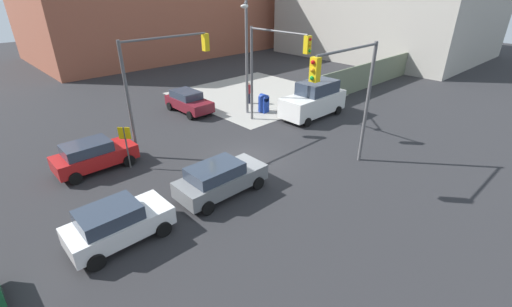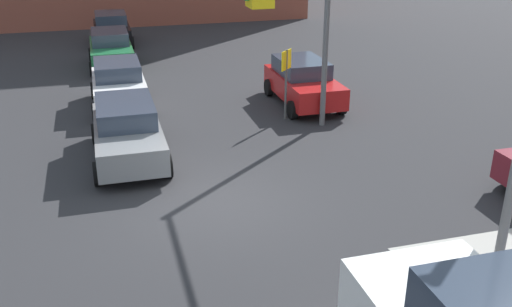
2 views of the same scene
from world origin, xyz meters
name	(u,v)px [view 1 (image 1 of 2)]	position (x,y,z in m)	size (l,w,h in m)	color
ground_plane	(247,158)	(0.00, 0.00, 0.00)	(120.00, 120.00, 0.00)	#28282B
sidewalk_corner	(255,94)	(9.00, 9.00, 0.01)	(12.00, 12.00, 0.01)	#9E9B93
construction_fence	(363,77)	(17.35, 3.20, 1.20)	(18.71, 0.12, 2.40)	slate
building_warehouse_north	(154,2)	(13.35, 34.00, 6.77)	(32.00, 18.00, 13.53)	#93513D
traffic_signal_nw_corner	(161,71)	(-2.35, 4.50, 4.64)	(5.61, 0.36, 6.50)	#59595B
traffic_signal_se_corner	(350,87)	(2.58, -4.50, 4.61)	(5.07, 0.36, 6.50)	#59595B
traffic_signal_ne_corner	(272,60)	(4.50, 2.56, 4.61)	(0.36, 5.12, 6.50)	#59595B
street_lamp_corner	(246,51)	(4.94, 5.53, 4.70)	(2.05, 2.01, 8.00)	slate
warning_sign_two_way	(126,140)	(-5.40, 3.51, 1.64)	(0.48, 0.48, 2.40)	#4C4C4C
mailbox_blue	(264,103)	(6.20, 5.00, 0.76)	(0.56, 0.64, 1.43)	navy
coupe_maroon	(188,101)	(1.99, 9.04, 0.84)	(2.02, 4.22, 1.62)	maroon
hatchback_red	(93,155)	(-6.81, 4.65, 0.84)	(4.11, 2.02, 1.62)	#B21919
sedan_white	(117,223)	(-8.30, -1.85, 0.84)	(3.85, 2.02, 1.62)	white
coupe_gray	(220,178)	(-3.39, -1.89, 0.84)	(4.40, 2.02, 1.62)	slate
van_white_delivery	(314,100)	(8.27, 1.80, 1.28)	(5.40, 2.32, 2.62)	white
pedestrian_crossing	(249,92)	(6.80, 7.40, 0.94)	(0.36, 0.36, 1.79)	maroon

